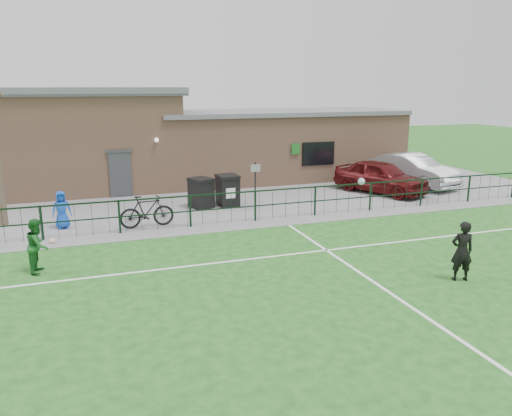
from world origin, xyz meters
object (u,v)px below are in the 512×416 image
object	(u,v)px
wheelie_bin_left	(201,194)
car_silver	(412,170)
spectator_child	(62,210)
outfield_player	(38,245)
sign_post	(255,186)
ball_ground	(53,241)
car_maroon	(381,177)
wheelie_bin_right	(228,191)
bicycle_d	(147,211)

from	to	relation	value
wheelie_bin_left	car_silver	world-z (taller)	car_silver
spectator_child	outfield_player	distance (m)	4.37
sign_post	ball_ground	bearing A→B (deg)	-164.97
car_maroon	car_silver	bearing A→B (deg)	-2.69
wheelie_bin_right	car_silver	distance (m)	10.19
wheelie_bin_right	car_silver	xyz separation A→B (m)	(10.13, 1.10, 0.19)
wheelie_bin_left	spectator_child	world-z (taller)	spectator_child
spectator_child	wheelie_bin_right	bearing A→B (deg)	5.59
car_silver	spectator_child	world-z (taller)	car_silver
wheelie_bin_left	car_maroon	xyz separation A→B (m)	(8.80, 0.16, 0.19)
outfield_player	bicycle_d	bearing A→B (deg)	-34.98
car_maroon	ball_ground	distance (m)	14.92
car_maroon	wheelie_bin_right	bearing A→B (deg)	156.02
wheelie_bin_right	spectator_child	bearing A→B (deg)	-170.86
car_silver	bicycle_d	distance (m)	14.26
spectator_child	car_maroon	bearing A→B (deg)	-0.85
spectator_child	bicycle_d	bearing A→B (deg)	-23.32
wheelie_bin_right	car_maroon	bearing A→B (deg)	-3.04
car_maroon	bicycle_d	bearing A→B (deg)	167.48
wheelie_bin_right	spectator_child	distance (m)	6.78
car_maroon	ball_ground	bearing A→B (deg)	168.39
wheelie_bin_left	car_silver	distance (m)	11.36
bicycle_d	ball_ground	size ratio (longest dim) A/B	10.09
wheelie_bin_left	car_silver	xyz separation A→B (m)	(11.30, 1.17, 0.22)
sign_post	outfield_player	world-z (taller)	sign_post
car_maroon	outfield_player	distance (m)	15.87
wheelie_bin_left	bicycle_d	size ratio (longest dim) A/B	0.60
sign_post	spectator_child	distance (m)	7.47
car_silver	ball_ground	world-z (taller)	car_silver
sign_post	spectator_child	xyz separation A→B (m)	(-7.46, -0.31, -0.31)
wheelie_bin_left	outfield_player	distance (m)	8.27
bicycle_d	spectator_child	size ratio (longest dim) A/B	1.43
wheelie_bin_left	wheelie_bin_right	size ratio (longest dim) A/B	0.95
wheelie_bin_right	outfield_player	world-z (taller)	outfield_player
wheelie_bin_left	wheelie_bin_right	xyz separation A→B (m)	(1.17, 0.07, 0.03)
sign_post	outfield_player	size ratio (longest dim) A/B	1.32
wheelie_bin_right	sign_post	xyz separation A→B (m)	(0.85, -1.20, 0.38)
wheelie_bin_left	spectator_child	bearing A→B (deg)	172.29
ball_ground	spectator_child	bearing A→B (deg)	81.05
sign_post	car_silver	size ratio (longest dim) A/B	0.41
bicycle_d	spectator_child	bearing A→B (deg)	70.01
wheelie_bin_right	car_silver	size ratio (longest dim) A/B	0.25
car_silver	outfield_player	xyz separation A→B (m)	(-17.22, -6.96, -0.07)
car_maroon	outfield_player	xyz separation A→B (m)	(-14.71, -5.95, -0.04)
wheelie_bin_left	outfield_player	bearing A→B (deg)	-158.19
wheelie_bin_left	ball_ground	size ratio (longest dim) A/B	6.06
ball_ground	wheelie_bin_right	bearing A→B (deg)	25.42
outfield_player	spectator_child	bearing A→B (deg)	2.78
wheelie_bin_left	sign_post	size ratio (longest dim) A/B	0.59
car_maroon	spectator_child	world-z (taller)	car_maroon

